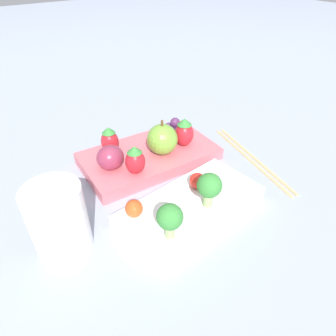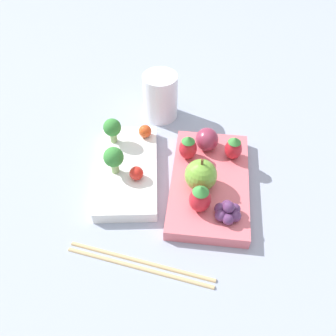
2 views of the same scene
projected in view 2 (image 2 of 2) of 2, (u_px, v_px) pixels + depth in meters
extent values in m
plane|color=#939EB2|center=(164.00, 181.00, 0.62)|extent=(4.00, 4.00, 0.00)
cube|color=white|center=(128.00, 170.00, 0.62)|extent=(0.20, 0.11, 0.02)
cube|color=#DB6670|center=(209.00, 183.00, 0.60)|extent=(0.23, 0.14, 0.02)
cylinder|color=#93B770|center=(114.00, 137.00, 0.65)|extent=(0.01, 0.01, 0.02)
sphere|color=#388438|center=(112.00, 127.00, 0.63)|extent=(0.03, 0.03, 0.03)
cylinder|color=#93B770|center=(115.00, 167.00, 0.60)|extent=(0.01, 0.01, 0.02)
sphere|color=#388438|center=(114.00, 157.00, 0.58)|extent=(0.03, 0.03, 0.03)
sphere|color=red|center=(136.00, 173.00, 0.59)|extent=(0.02, 0.02, 0.02)
sphere|color=#DB4C1E|center=(145.00, 131.00, 0.66)|extent=(0.02, 0.02, 0.02)
sphere|color=#70A838|center=(201.00, 175.00, 0.57)|extent=(0.05, 0.05, 0.05)
cylinder|color=brown|center=(202.00, 162.00, 0.55)|extent=(0.00, 0.00, 0.01)
ellipsoid|color=red|center=(200.00, 200.00, 0.54)|extent=(0.03, 0.03, 0.04)
cone|color=#388438|center=(201.00, 189.00, 0.52)|extent=(0.02, 0.02, 0.01)
ellipsoid|color=red|center=(233.00, 149.00, 0.61)|extent=(0.03, 0.03, 0.04)
cone|color=#388438|center=(235.00, 140.00, 0.60)|extent=(0.02, 0.02, 0.01)
ellipsoid|color=red|center=(188.00, 149.00, 0.61)|extent=(0.03, 0.03, 0.04)
cone|color=#388438|center=(188.00, 139.00, 0.60)|extent=(0.02, 0.02, 0.01)
ellipsoid|color=#892D47|center=(207.00, 139.00, 0.63)|extent=(0.04, 0.04, 0.04)
sphere|color=#562D5B|center=(227.00, 206.00, 0.55)|extent=(0.02, 0.02, 0.02)
sphere|color=#562D5B|center=(220.00, 209.00, 0.54)|extent=(0.02, 0.02, 0.02)
sphere|color=#562D5B|center=(221.00, 215.00, 0.54)|extent=(0.02, 0.02, 0.02)
sphere|color=#562D5B|center=(228.00, 219.00, 0.53)|extent=(0.02, 0.02, 0.02)
sphere|color=#562D5B|center=(235.00, 216.00, 0.54)|extent=(0.02, 0.02, 0.02)
sphere|color=#562D5B|center=(235.00, 209.00, 0.54)|extent=(0.02, 0.02, 0.02)
sphere|color=#562D5B|center=(229.00, 207.00, 0.53)|extent=(0.02, 0.02, 0.02)
cylinder|color=white|center=(160.00, 96.00, 0.70)|extent=(0.06, 0.06, 0.09)
cylinder|color=tan|center=(141.00, 261.00, 0.52)|extent=(0.06, 0.21, 0.01)
cylinder|color=tan|center=(139.00, 267.00, 0.51)|extent=(0.06, 0.21, 0.01)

